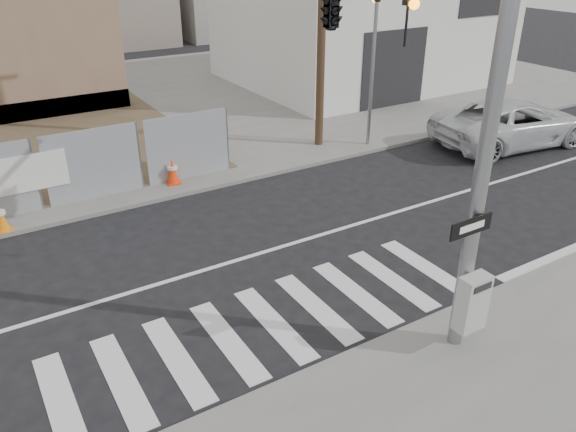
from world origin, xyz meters
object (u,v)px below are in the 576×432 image
signal_pole (376,57)px  traffic_cone_d (173,172)px  suv (512,123)px  auto_shop (360,30)px  traffic_cone_c (0,217)px

signal_pole → traffic_cone_d: 8.28m
suv → traffic_cone_d: suv is taller
auto_shop → traffic_cone_d: bearing=-148.4°
suv → traffic_cone_d: size_ratio=7.64×
auto_shop → traffic_cone_d: auto_shop is taller
traffic_cone_c → traffic_cone_d: (4.77, 0.60, 0.01)m
signal_pole → traffic_cone_c: bearing=136.0°
signal_pole → suv: signal_pole is taller
auto_shop → suv: (-1.48, -10.83, -1.72)m
auto_shop → suv: auto_shop is taller
signal_pole → auto_shop: size_ratio=0.58×
auto_shop → suv: 11.07m
traffic_cone_c → suv: bearing=-7.2°
suv → traffic_cone_c: size_ratio=7.83×
traffic_cone_c → auto_shop: bearing=25.9°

